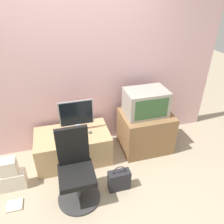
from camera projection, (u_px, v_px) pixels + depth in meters
ground_plane at (101, 206)px, 2.62m from camera, size 12.00×12.00×0.00m
wall_back at (77, 67)px, 3.06m from camera, size 4.40×0.05×2.60m
desk at (73, 146)px, 3.22m from camera, size 1.05×0.61×0.47m
side_stand at (145, 131)px, 3.43m from camera, size 0.75×0.61×0.62m
main_monitor at (77, 116)px, 3.05m from camera, size 0.48×0.18×0.48m
keyboard at (77, 134)px, 3.08m from camera, size 0.29×0.11×0.01m
mouse at (90, 132)px, 3.11m from camera, size 0.06×0.04×0.03m
crt_tv at (146, 102)px, 3.17m from camera, size 0.60×0.42×0.38m
office_chair at (76, 173)px, 2.57m from camera, size 0.52×0.52×0.94m
cardboard_box_lower at (13, 180)px, 2.81m from camera, size 0.34×0.16×0.25m
cardboard_box_upper at (8, 167)px, 2.69m from camera, size 0.20×0.15×0.22m
handbag at (119, 180)px, 2.79m from camera, size 0.28×0.13×0.38m
book at (15, 205)px, 2.62m from camera, size 0.18×0.17×0.02m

